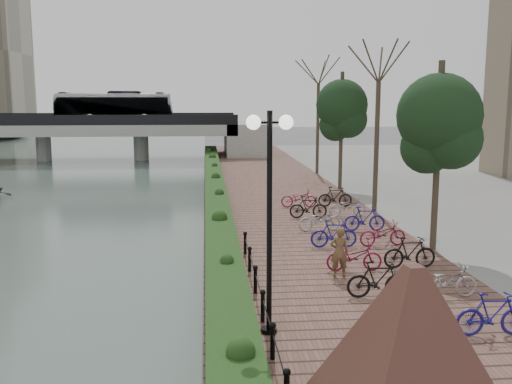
{
  "coord_description": "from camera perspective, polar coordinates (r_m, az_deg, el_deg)",
  "views": [
    {
      "loc": [
        0.11,
        -9.79,
        5.7
      ],
      "look_at": [
        2.12,
        12.93,
        2.0
      ],
      "focal_mm": 40.0,
      "sensor_mm": 36.0,
      "label": 1
    }
  ],
  "objects": [
    {
      "name": "street_trees",
      "position": [
        23.91,
        14.28,
        4.1
      ],
      "size": [
        3.2,
        37.12,
        6.8
      ],
      "color": "#352C1F",
      "rests_on": "promenade"
    },
    {
      "name": "lamppost",
      "position": [
        12.33,
        1.36,
        1.64
      ],
      "size": [
        1.02,
        0.32,
        4.98
      ],
      "color": "black",
      "rests_on": "promenade"
    },
    {
      "name": "bicycle_parking",
      "position": [
        20.62,
        10.24,
        -4.19
      ],
      "size": [
        2.4,
        17.32,
        1.0
      ],
      "color": "#A1A0A5",
      "rests_on": "promenade"
    },
    {
      "name": "hedge",
      "position": [
        30.2,
        -4.06,
        -0.15
      ],
      "size": [
        1.1,
        56.0,
        0.6
      ],
      "primitive_type": "cube",
      "color": "#1E3A15",
      "rests_on": "promenade"
    },
    {
      "name": "pedestrian",
      "position": [
        17.1,
        8.32,
        -5.96
      ],
      "size": [
        0.57,
        0.4,
        1.51
      ],
      "primitive_type": "imported",
      "rotation": [
        0.0,
        0.0,
        3.07
      ],
      "color": "brown",
      "rests_on": "promenade"
    },
    {
      "name": "granite_monument",
      "position": [
        8.66,
        15.15,
        -16.43
      ],
      "size": [
        5.63,
        5.63,
        2.96
      ],
      "color": "#401F1B",
      "rests_on": "promenade"
    },
    {
      "name": "promenade",
      "position": [
        28.1,
        3.0,
        -1.98
      ],
      "size": [
        8.0,
        75.0,
        0.5
      ],
      "primitive_type": "cube",
      "color": "brown",
      "rests_on": "ground"
    },
    {
      "name": "bridge",
      "position": [
        56.54,
        -19.23,
        6.35
      ],
      "size": [
        36.0,
        10.77,
        6.5
      ],
      "color": "gray",
      "rests_on": "ground"
    },
    {
      "name": "motorcycle",
      "position": [
        10.41,
        12.92,
        -17.8
      ],
      "size": [
        0.88,
        1.72,
        1.03
      ],
      "primitive_type": null,
      "rotation": [
        0.0,
        0.0,
        0.23
      ],
      "color": "black",
      "rests_on": "promenade"
    },
    {
      "name": "chain_fence",
      "position": [
        12.82,
        1.14,
        -13.02
      ],
      "size": [
        0.1,
        14.1,
        0.7
      ],
      "color": "black",
      "rests_on": "promenade"
    }
  ]
}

